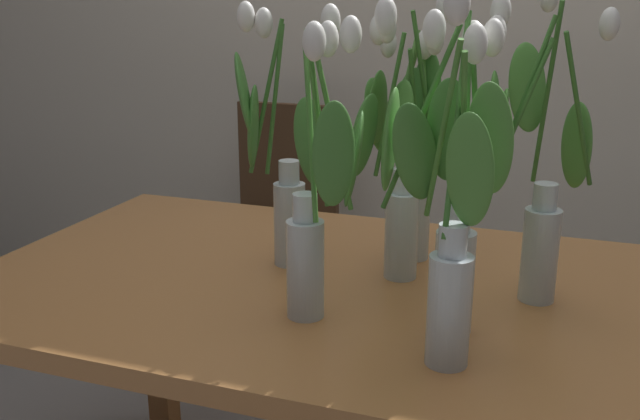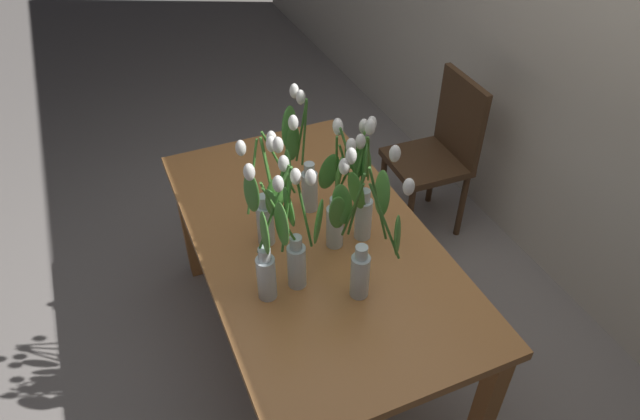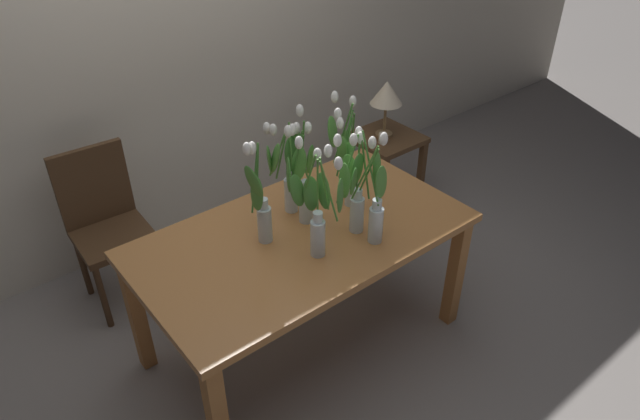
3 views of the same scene
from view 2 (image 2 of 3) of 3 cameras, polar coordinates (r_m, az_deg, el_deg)
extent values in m
plane|color=gray|center=(2.83, -0.63, -13.81)|extent=(18.00, 18.00, 0.00)
cube|color=beige|center=(2.75, 29.06, 15.25)|extent=(9.00, 0.10, 2.70)
cube|color=#B7753D|center=(2.29, -0.76, -3.06)|extent=(1.60, 0.90, 0.04)
cube|color=#B7753D|center=(3.01, -13.07, -1.33)|extent=(0.07, 0.07, 0.70)
cube|color=#B7753D|center=(3.17, 0.66, 2.30)|extent=(0.07, 0.07, 0.70)
cube|color=#B7753D|center=(2.33, 16.29, -18.61)|extent=(0.07, 0.07, 0.70)
cylinder|color=silver|center=(2.00, 4.04, -6.65)|extent=(0.07, 0.07, 0.18)
cylinder|color=silver|center=(1.92, 4.19, -4.29)|extent=(0.04, 0.04, 0.05)
cylinder|color=silver|center=(2.02, 4.00, -7.24)|extent=(0.06, 0.06, 0.11)
cylinder|color=#3D752D|center=(1.84, 5.89, 0.45)|extent=(0.03, 0.11, 0.35)
ellipsoid|color=white|center=(1.76, 7.54, 5.64)|extent=(0.04, 0.04, 0.06)
ellipsoid|color=#4C8E38|center=(1.87, 6.27, 1.67)|extent=(0.09, 0.05, 0.18)
cylinder|color=#3D752D|center=(1.86, 3.27, -0.08)|extent=(0.10, 0.03, 0.28)
ellipsoid|color=white|center=(1.80, 2.46, 4.40)|extent=(0.04, 0.04, 0.06)
ellipsoid|color=#4C8E38|center=(1.89, 1.80, -0.29)|extent=(0.06, 0.10, 0.18)
cylinder|color=#3D752D|center=(1.81, 6.55, -1.26)|extent=(0.08, 0.10, 0.29)
ellipsoid|color=white|center=(1.71, 8.92, 2.32)|extent=(0.04, 0.04, 0.06)
ellipsoid|color=#4C8E38|center=(1.88, 7.78, -2.57)|extent=(0.07, 0.07, 0.17)
cylinder|color=#3D752D|center=(1.85, 3.63, 0.42)|extent=(0.10, 0.01, 0.32)
ellipsoid|color=white|center=(1.78, 3.15, 5.44)|extent=(0.04, 0.04, 0.06)
ellipsoid|color=#4C8E38|center=(1.88, 2.27, 0.54)|extent=(0.03, 0.10, 0.18)
cylinder|color=silver|center=(2.23, 4.37, -0.90)|extent=(0.07, 0.07, 0.18)
cylinder|color=silver|center=(2.15, 4.52, 1.42)|extent=(0.04, 0.04, 0.05)
cylinder|color=silver|center=(2.25, 4.33, -1.48)|extent=(0.06, 0.06, 0.11)
cylinder|color=#56933D|center=(2.07, 3.12, 4.66)|extent=(0.05, 0.09, 0.29)
ellipsoid|color=white|center=(1.99, 1.85, 8.27)|extent=(0.04, 0.04, 0.06)
ellipsoid|color=#4C8E38|center=(2.06, 1.92, 3.55)|extent=(0.10, 0.06, 0.18)
cylinder|color=#56933D|center=(2.11, 4.47, 4.83)|extent=(0.07, 0.03, 0.26)
ellipsoid|color=white|center=(2.07, 4.47, 8.36)|extent=(0.04, 0.04, 0.06)
ellipsoid|color=#4C8E38|center=(2.14, 3.50, 5.38)|extent=(0.05, 0.12, 0.18)
cylinder|color=#56933D|center=(2.12, 4.88, 5.00)|extent=(0.08, 0.06, 0.25)
ellipsoid|color=white|center=(2.09, 5.23, 8.66)|extent=(0.04, 0.04, 0.06)
ellipsoid|color=#4C8E38|center=(2.17, 4.24, 5.21)|extent=(0.08, 0.09, 0.18)
cylinder|color=#56933D|center=(2.04, 3.80, 3.69)|extent=(0.05, 0.09, 0.27)
ellipsoid|color=white|center=(1.93, 3.15, 6.46)|extent=(0.04, 0.04, 0.06)
ellipsoid|color=#4C8E38|center=(2.02, 3.66, 1.95)|extent=(0.08, 0.08, 0.18)
cylinder|color=silver|center=(2.21, -5.50, -1.44)|extent=(0.07, 0.07, 0.18)
cylinder|color=silver|center=(2.13, -5.69, 0.88)|extent=(0.04, 0.04, 0.05)
cylinder|color=silver|center=(2.23, -5.45, -2.03)|extent=(0.06, 0.06, 0.11)
cylinder|color=#478433|center=(2.04, -5.20, 3.81)|extent=(0.03, 0.04, 0.29)
ellipsoid|color=white|center=(1.95, -4.91, 7.16)|extent=(0.04, 0.04, 0.06)
ellipsoid|color=#427F33|center=(2.09, -3.78, 2.70)|extent=(0.08, 0.07, 0.17)
cylinder|color=#478433|center=(2.06, -4.14, 4.66)|extent=(0.01, 0.12, 0.30)
ellipsoid|color=white|center=(1.99, -2.71, 8.77)|extent=(0.04, 0.04, 0.06)
ellipsoid|color=#427F33|center=(2.12, -3.26, 3.98)|extent=(0.10, 0.03, 0.18)
cylinder|color=#478433|center=(2.02, -5.26, 3.48)|extent=(0.07, 0.03, 0.29)
ellipsoid|color=white|center=(1.91, -4.94, 6.63)|extent=(0.04, 0.04, 0.06)
ellipsoid|color=#427F33|center=(2.04, -3.84, 1.84)|extent=(0.05, 0.12, 0.18)
cylinder|color=#478433|center=(2.02, -6.83, 3.26)|extent=(0.05, 0.08, 0.28)
ellipsoid|color=white|center=(1.91, -7.95, 6.16)|extent=(0.04, 0.04, 0.06)
ellipsoid|color=#427F33|center=(2.00, -6.91, 1.74)|extent=(0.07, 0.06, 0.17)
cylinder|color=silver|center=(2.36, -1.05, 1.88)|extent=(0.07, 0.07, 0.18)
cylinder|color=silver|center=(2.29, -1.09, 4.16)|extent=(0.04, 0.04, 0.05)
cylinder|color=silver|center=(2.38, -1.04, 1.31)|extent=(0.06, 0.06, 0.11)
cylinder|color=#3D752D|center=(2.22, -1.58, 7.61)|extent=(0.04, 0.02, 0.31)
ellipsoid|color=white|center=(2.16, -1.97, 11.28)|extent=(0.04, 0.04, 0.06)
ellipsoid|color=#427F33|center=(2.26, -2.77, 6.76)|extent=(0.05, 0.08, 0.17)
cylinder|color=#3D752D|center=(2.23, -1.89, 7.91)|extent=(0.08, 0.03, 0.32)
ellipsoid|color=white|center=(2.18, -2.61, 11.88)|extent=(0.04, 0.04, 0.06)
ellipsoid|color=#427F33|center=(2.24, -3.15, 8.33)|extent=(0.08, 0.10, 0.18)
cylinder|color=silver|center=(2.03, -2.36, -5.68)|extent=(0.07, 0.07, 0.18)
cylinder|color=silver|center=(1.95, -2.44, -3.32)|extent=(0.04, 0.04, 0.05)
cylinder|color=silver|center=(2.05, -2.33, -6.27)|extent=(0.06, 0.06, 0.11)
cylinder|color=#3D752D|center=(1.90, -3.36, 1.50)|extent=(0.12, 0.01, 0.31)
ellipsoid|color=white|center=(1.85, -4.24, 6.54)|extent=(0.04, 0.04, 0.06)
ellipsoid|color=#4C8E38|center=(1.94, -4.55, 1.30)|extent=(0.03, 0.08, 0.17)
cylinder|color=#3D752D|center=(1.82, -4.76, -0.09)|extent=(0.01, 0.13, 0.33)
ellipsoid|color=white|center=(1.70, -7.14, 3.81)|extent=(0.04, 0.04, 0.06)
ellipsoid|color=#4C8E38|center=(1.83, -5.57, -2.36)|extent=(0.08, 0.02, 0.17)
cylinder|color=#3D752D|center=(1.85, -1.60, -0.26)|extent=(0.04, 0.05, 0.29)
ellipsoid|color=white|center=(1.76, -0.94, 3.30)|extent=(0.04, 0.04, 0.06)
ellipsoid|color=#4C8E38|center=(1.90, -0.16, -1.18)|extent=(0.09, 0.09, 0.18)
cylinder|color=#3D752D|center=(1.84, -3.39, -0.62)|extent=(0.02, 0.06, 0.29)
ellipsoid|color=white|center=(1.74, -4.23, 2.65)|extent=(0.04, 0.04, 0.06)
ellipsoid|color=#4C8E38|center=(1.80, -3.87, -1.44)|extent=(0.09, 0.04, 0.18)
cylinder|color=silver|center=(2.19, 1.51, -1.70)|extent=(0.07, 0.07, 0.18)
cylinder|color=silver|center=(2.11, 1.56, 0.64)|extent=(0.04, 0.04, 0.05)
cylinder|color=silver|center=(2.21, 1.49, -2.28)|extent=(0.06, 0.06, 0.11)
cylinder|color=#3D752D|center=(2.01, 3.34, 4.23)|extent=(0.05, 0.10, 0.33)
ellipsoid|color=white|center=(1.92, 5.06, 8.31)|extent=(0.04, 0.04, 0.06)
ellipsoid|color=#427F33|center=(2.04, 4.52, 4.67)|extent=(0.08, 0.05, 0.17)
cylinder|color=#3D752D|center=(2.06, 1.67, 4.47)|extent=(0.07, 0.04, 0.29)
ellipsoid|color=white|center=(2.00, 1.78, 8.47)|extent=(0.04, 0.04, 0.06)
ellipsoid|color=#427F33|center=(2.13, 0.91, 3.86)|extent=(0.07, 0.11, 0.18)
cylinder|color=#3D752D|center=(2.04, 2.90, 3.62)|extent=(0.02, 0.08, 0.26)
ellipsoid|color=white|center=(1.98, 4.10, 6.88)|extent=(0.04, 0.04, 0.06)
ellipsoid|color=#427F33|center=(2.07, 3.82, 4.25)|extent=(0.08, 0.06, 0.17)
cylinder|color=silver|center=(2.00, -5.41, -6.82)|extent=(0.07, 0.07, 0.18)
cylinder|color=silver|center=(1.92, -5.61, -4.46)|extent=(0.04, 0.04, 0.05)
cylinder|color=silver|center=(2.02, -5.35, -7.40)|extent=(0.06, 0.06, 0.11)
cylinder|color=#478433|center=(1.84, -3.98, -0.72)|extent=(0.01, 0.11, 0.28)
ellipsoid|color=white|center=(1.77, -2.47, 3.39)|extent=(0.04, 0.04, 0.06)
ellipsoid|color=#427F33|center=(1.87, -3.14, 0.28)|extent=(0.07, 0.04, 0.17)
cylinder|color=#478433|center=(1.86, -4.59, -0.03)|extent=(0.06, 0.10, 0.29)
ellipsoid|color=white|center=(1.80, -3.68, 4.69)|extent=(0.04, 0.04, 0.06)
ellipsoid|color=#427F33|center=(1.92, -4.39, 0.11)|extent=(0.10, 0.09, 0.18)
cube|color=#4C331E|center=(3.25, 10.62, 4.75)|extent=(0.41, 0.41, 0.04)
cylinder|color=#4C331E|center=(3.20, 8.97, -0.94)|extent=(0.04, 0.04, 0.43)
cylinder|color=#4C331E|center=(3.43, 6.31, 2.51)|extent=(0.04, 0.04, 0.43)
cylinder|color=#4C331E|center=(3.36, 14.08, 0.44)|extent=(0.04, 0.04, 0.43)
cylinder|color=#4C331E|center=(3.57, 11.22, 3.67)|extent=(0.04, 0.04, 0.43)
cube|color=#4C331E|center=(3.20, 13.98, 9.02)|extent=(0.40, 0.05, 0.46)
camera|label=1|loc=(1.67, -39.12, -7.56)|focal=39.01mm
camera|label=3|loc=(3.09, -53.14, 28.48)|focal=32.03mm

